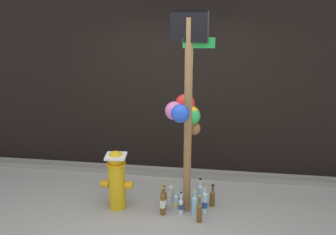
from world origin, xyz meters
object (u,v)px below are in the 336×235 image
Objects in this scene: fire_hydrant at (117,178)px; bottle_7 at (187,195)px; memorial_post at (186,104)px; bottle_6 at (177,201)px; bottle_4 at (181,206)px; bottle_2 at (164,200)px; bottle_8 at (195,205)px; bottle_5 at (200,194)px; bottle_9 at (199,212)px; bottle_3 at (163,203)px; bottle_10 at (212,197)px; bottle_1 at (171,193)px; bottle_0 at (205,202)px.

bottle_7 is (0.90, 0.21, -0.28)m from fire_hydrant.
memorial_post is 8.01× the size of bottle_6.
memorial_post is 1.31m from bottle_4.
fire_hydrant is at bearing -171.77° from memorial_post.
bottle_2 is 0.42m from bottle_8.
bottle_5 is at bearing 79.27° from bottle_8.
bottle_5 is 1.23× the size of bottle_6.
fire_hydrant reaches higher than bottle_9.
fire_hydrant reaches higher than bottle_4.
bottle_2 is 0.96× the size of bottle_3.
bottle_6 is at bearing 139.84° from bottle_9.
bottle_2 is at bearing 94.18° from bottle_3.
bottle_4 is 0.48m from bottle_10.
bottle_5 is at bearing 4.26° from bottle_7.
bottle_1 is 1.02× the size of bottle_6.
bottle_5 is at bearing 21.64° from bottle_2.
bottle_3 reaches higher than bottle_0.
bottle_3 is 0.70m from bottle_10.
fire_hydrant is 0.90m from bottle_4.
bottle_10 is at bearing -1.57° from bottle_1.
bottle_4 is at bearing 148.43° from bottle_9.
bottle_0 reaches higher than bottle_6.
bottle_8 is at bearing -140.80° from bottle_0.
memorial_post is 7.14× the size of bottle_9.
bottle_6 is (0.17, 0.03, -0.03)m from bottle_2.
fire_hydrant is 0.84m from bottle_6.
bottle_10 is at bearing 18.43° from bottle_6.
bottle_2 is (-0.27, -0.09, -1.27)m from memorial_post.
memorial_post reaches higher than bottle_2.
memorial_post is 7.16× the size of bottle_7.
bottle_8 reaches higher than bottle_9.
bottle_5 is 0.42m from bottle_9.
bottle_0 is 0.50m from bottle_1.
bottle_0 is 0.97× the size of bottle_3.
bottle_4 is at bearing 178.19° from bottle_8.
bottle_8 is at bearing -100.73° from bottle_5.
bottle_5 reaches higher than bottle_10.
fire_hydrant is 1.06m from bottle_8.
bottle_2 reaches higher than bottle_1.
bottle_0 is 0.19m from bottle_5.
bottle_5 is 0.34m from bottle_6.
bottle_5 is 1.06× the size of bottle_8.
bottle_10 is (0.10, 0.18, -0.02)m from bottle_0.
bottle_5 is 1.10× the size of bottle_7.
bottle_10 is at bearing 10.46° from fire_hydrant.
bottle_2 is 1.04× the size of bottle_7.
bottle_9 reaches higher than bottle_10.
memorial_post is 1.26m from bottle_5.
bottle_0 is 1.23× the size of bottle_4.
bottle_2 is 0.13m from bottle_3.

